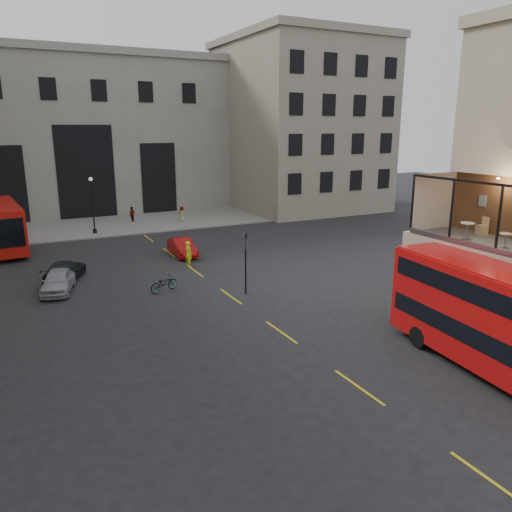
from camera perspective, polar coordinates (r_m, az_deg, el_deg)
name	(u,v)px	position (r m, az deg, el deg)	size (l,w,h in m)	color
ground	(398,376)	(21.56, 15.92, -13.04)	(140.00, 140.00, 0.00)	black
host_frontage	(511,299)	(25.37, 27.14, -4.38)	(3.00, 11.00, 4.50)	#BFAA8F
gateway	(76,130)	(62.24, -19.92, 13.35)	(35.00, 10.60, 18.00)	gray
building_right	(299,122)	(63.25, 4.95, 15.05)	(16.60, 18.60, 20.00)	gray
pavement_far	(88,226)	(53.11, -18.65, 3.23)	(40.00, 12.00, 0.12)	slate
traffic_light_near	(246,255)	(29.48, -1.20, 0.09)	(0.16, 0.20, 3.80)	black
street_lamp_b	(93,209)	(48.82, -18.12, 5.12)	(0.36, 0.36, 5.33)	black
bus_near	(506,320)	(21.92, 26.63, -6.60)	(3.53, 11.14, 4.37)	#B60C0C
bus_far	(4,224)	(45.23, -26.84, 3.30)	(2.91, 9.86, 3.88)	red
car_a	(58,281)	(32.67, -21.70, -2.67)	(1.64, 4.07, 1.39)	#97989F
car_b	(182,247)	(39.36, -8.43, 1.00)	(1.41, 4.05, 1.34)	#A80A0A
car_c	(65,271)	(35.00, -21.04, -1.57)	(1.83, 4.50, 1.31)	black
bicycle	(164,283)	(31.07, -10.49, -3.08)	(0.67, 1.91, 1.00)	gray
cyclist	(189,254)	(36.04, -7.71, 0.22)	(0.69, 0.45, 1.90)	#EEFF1A
pedestrian_b	(11,224)	(53.10, -26.18, 3.33)	(1.05, 0.61, 1.63)	gray
pedestrian_c	(132,215)	(53.99, -13.96, 4.59)	(0.99, 0.41, 1.69)	gray
pedestrian_d	(182,214)	(53.39, -8.46, 4.74)	(0.81, 0.53, 1.66)	gray
cafe_table_mid	(506,238)	(24.49, 26.63, 1.82)	(0.53, 0.53, 0.67)	silver
cafe_table_far	(467,228)	(25.61, 23.00, 2.93)	(0.65, 0.65, 0.81)	silver
cafe_chair_d	(482,229)	(27.17, 24.42, 2.81)	(0.47, 0.47, 0.88)	#DEB880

